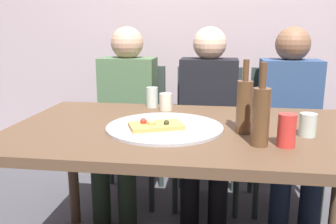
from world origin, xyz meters
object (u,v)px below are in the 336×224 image
at_px(pizza_slice_last, 155,125).
at_px(wine_bottle, 261,115).
at_px(beer_bottle, 244,105).
at_px(chair_left, 131,123).
at_px(dining_table, 195,144).
at_px(guest_by_wall, 290,115).
at_px(pizza_tray, 165,127).
at_px(tumbler_far, 152,97).
at_px(tumbler_near, 308,125).
at_px(chair_middle, 208,126).
at_px(chair_right, 284,129).
at_px(guest_in_beanie, 208,113).
at_px(guest_in_sweater, 125,110).
at_px(soda_can, 287,130).
at_px(wine_glass, 166,102).

bearing_deg(pizza_slice_last, wine_bottle, -18.33).
bearing_deg(beer_bottle, chair_left, 127.70).
relative_size(dining_table, guest_by_wall, 1.38).
xyz_separation_m(dining_table, pizza_tray, (-0.13, -0.03, 0.08)).
relative_size(dining_table, beer_bottle, 5.35).
bearing_deg(pizza_slice_last, tumbler_far, 102.34).
distance_m(pizza_tray, tumbler_near, 0.58).
relative_size(chair_middle, chair_right, 1.00).
height_order(chair_middle, guest_in_beanie, guest_in_beanie).
height_order(pizza_slice_last, beer_bottle, beer_bottle).
bearing_deg(chair_right, guest_in_sweater, 8.35).
distance_m(pizza_slice_last, soda_can, 0.53).
bearing_deg(pizza_slice_last, chair_left, 110.02).
height_order(guest_in_beanie, guest_by_wall, same).
height_order(wine_glass, guest_by_wall, guest_by_wall).
bearing_deg(pizza_tray, wine_glass, 97.75).
height_order(dining_table, wine_bottle, wine_bottle).
bearing_deg(chair_left, wine_bottle, 125.21).
relative_size(tumbler_far, wine_glass, 1.23).
relative_size(dining_table, tumbler_far, 14.68).
bearing_deg(guest_by_wall, chair_left, -8.35).
bearing_deg(pizza_tray, beer_bottle, -2.93).
xyz_separation_m(beer_bottle, soda_can, (0.14, -0.16, -0.06)).
relative_size(pizza_slice_last, tumbler_far, 2.30).
distance_m(pizza_slice_last, beer_bottle, 0.38).
height_order(pizza_slice_last, wine_glass, wine_glass).
distance_m(wine_bottle, tumbler_far, 0.78).
distance_m(tumbler_far, guest_in_beanie, 0.46).
distance_m(chair_right, guest_in_beanie, 0.54).
relative_size(dining_table, wine_bottle, 5.28).
bearing_deg(guest_by_wall, pizza_slice_last, 48.15).
height_order(pizza_slice_last, chair_right, chair_right).
bearing_deg(tumbler_far, wine_bottle, -48.90).
height_order(guest_in_sweater, guest_in_beanie, same).
relative_size(pizza_tray, beer_bottle, 1.66).
relative_size(beer_bottle, chair_left, 0.34).
relative_size(chair_right, guest_in_sweater, 0.77).
distance_m(pizza_tray, beer_bottle, 0.35).
xyz_separation_m(tumbler_near, guest_in_beanie, (-0.42, 0.77, -0.14)).
relative_size(pizza_tray, chair_middle, 0.56).
height_order(soda_can, chair_middle, chair_middle).
distance_m(tumbler_near, guest_in_beanie, 0.89).
height_order(wine_glass, soda_can, soda_can).
distance_m(soda_can, chair_left, 1.39).
height_order(soda_can, guest_in_sweater, guest_in_sweater).
height_order(dining_table, chair_left, chair_left).
height_order(tumbler_far, chair_middle, chair_middle).
distance_m(pizza_tray, wine_bottle, 0.43).
bearing_deg(chair_left, guest_by_wall, 171.65).
xyz_separation_m(tumbler_far, guest_in_beanie, (0.29, 0.33, -0.15)).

